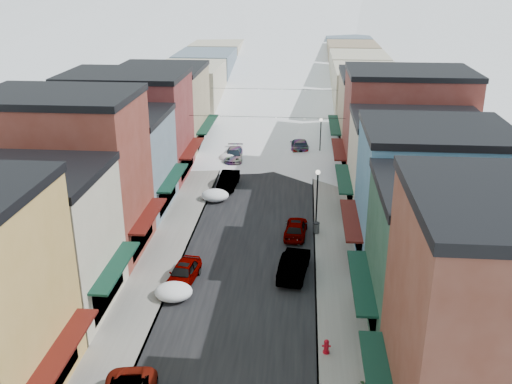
% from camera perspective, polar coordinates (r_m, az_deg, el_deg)
% --- Properties ---
extents(road, '(10.00, 160.00, 0.01)m').
position_cam_1_polar(road, '(80.94, 1.97, 6.62)').
color(road, black).
rests_on(road, ground).
extents(sidewalk_left, '(3.20, 160.00, 0.15)m').
position_cam_1_polar(sidewalk_left, '(81.50, -2.70, 6.76)').
color(sidewalk_left, gray).
rests_on(sidewalk_left, ground).
extents(sidewalk_right, '(3.20, 160.00, 0.15)m').
position_cam_1_polar(sidewalk_right, '(80.88, 6.68, 6.53)').
color(sidewalk_right, gray).
rests_on(sidewalk_right, ground).
extents(curb_left, '(0.10, 160.00, 0.15)m').
position_cam_1_polar(curb_left, '(81.32, -1.61, 6.74)').
color(curb_left, slate).
rests_on(curb_left, ground).
extents(curb_right, '(0.10, 160.00, 0.15)m').
position_cam_1_polar(curb_right, '(80.84, 5.57, 6.56)').
color(curb_right, slate).
rests_on(curb_right, ground).
extents(bldg_l_cream, '(11.30, 8.20, 9.50)m').
position_cam_1_polar(bldg_l_cream, '(38.48, -21.99, -4.57)').
color(bldg_l_cream, beige).
rests_on(bldg_l_cream, ground).
extents(bldg_l_brick_near, '(12.30, 8.20, 12.50)m').
position_cam_1_polar(bldg_l_brick_near, '(44.81, -18.47, 1.59)').
color(bldg_l_brick_near, maroon).
rests_on(bldg_l_brick_near, ground).
extents(bldg_l_grayblue, '(11.30, 9.20, 9.00)m').
position_cam_1_polar(bldg_l_grayblue, '(52.67, -14.29, 2.92)').
color(bldg_l_grayblue, slate).
rests_on(bldg_l_grayblue, ground).
extents(bldg_l_brick_far, '(13.30, 9.20, 11.00)m').
position_cam_1_polar(bldg_l_brick_far, '(60.90, -12.62, 6.51)').
color(bldg_l_brick_far, maroon).
rests_on(bldg_l_brick_far, ground).
extents(bldg_l_tan, '(11.30, 11.20, 10.00)m').
position_cam_1_polar(bldg_l_tan, '(70.09, -9.45, 8.24)').
color(bldg_l_tan, tan).
rests_on(bldg_l_tan, ground).
extents(bldg_r_green, '(11.30, 9.20, 9.50)m').
position_cam_1_polar(bldg_r_green, '(35.34, 19.78, -6.59)').
color(bldg_r_green, '#204431').
rests_on(bldg_r_green, ground).
extents(bldg_r_blue, '(11.30, 9.20, 10.50)m').
position_cam_1_polar(bldg_r_blue, '(43.11, 17.05, -0.43)').
color(bldg_r_blue, teal).
rests_on(bldg_r_blue, ground).
extents(bldg_r_cream, '(12.30, 9.20, 9.00)m').
position_cam_1_polar(bldg_r_cream, '(51.75, 15.58, 2.46)').
color(bldg_r_cream, beige).
rests_on(bldg_r_cream, ground).
extents(bldg_r_brick_far, '(13.30, 9.20, 11.50)m').
position_cam_1_polar(bldg_r_brick_far, '(59.98, 14.72, 6.35)').
color(bldg_r_brick_far, maroon).
rests_on(bldg_r_brick_far, ground).
extents(bldg_r_tan, '(11.30, 11.20, 9.50)m').
position_cam_1_polar(bldg_r_tan, '(69.66, 12.54, 7.72)').
color(bldg_r_tan, tan).
rests_on(bldg_r_tan, ground).
extents(distant_blocks, '(34.00, 55.00, 8.00)m').
position_cam_1_polar(distant_blocks, '(102.61, 2.68, 12.03)').
color(distant_blocks, gray).
rests_on(distant_blocks, ground).
extents(overhead_cables, '(16.40, 15.04, 0.04)m').
position_cam_1_polar(overhead_cables, '(67.35, 1.48, 9.03)').
color(overhead_cables, black).
rests_on(overhead_cables, ground).
extents(car_silver_sedan, '(2.22, 4.44, 1.45)m').
position_cam_1_polar(car_silver_sedan, '(40.69, -7.27, -8.02)').
color(car_silver_sedan, '#989CA0').
rests_on(car_silver_sedan, ground).
extents(car_dark_hatch, '(1.87, 4.72, 1.53)m').
position_cam_1_polar(car_dark_hatch, '(57.55, -2.78, 1.20)').
color(car_dark_hatch, black).
rests_on(car_dark_hatch, ground).
extents(car_silver_wagon, '(2.28, 5.13, 1.47)m').
position_cam_1_polar(car_silver_wagon, '(65.51, -2.21, 3.71)').
color(car_silver_wagon, '#ADAFB5').
rests_on(car_silver_wagon, ground).
extents(car_green_sedan, '(2.42, 5.26, 1.67)m').
position_cam_1_polar(car_green_sedan, '(41.32, 3.83, -7.22)').
color(car_green_sedan, black).
rests_on(car_green_sedan, ground).
extents(car_gray_suv, '(2.08, 4.48, 1.49)m').
position_cam_1_polar(car_gray_suv, '(47.12, 4.00, -3.58)').
color(car_gray_suv, '#9C9FA4').
rests_on(car_gray_suv, ground).
extents(car_black_sedan, '(2.64, 5.69, 1.61)m').
position_cam_1_polar(car_black_sedan, '(69.05, 4.37, 4.66)').
color(car_black_sedan, black).
rests_on(car_black_sedan, ground).
extents(car_lane_silver, '(2.55, 5.16, 1.69)m').
position_cam_1_polar(car_lane_silver, '(82.58, 0.84, 7.53)').
color(car_lane_silver, '#A3A6AB').
rests_on(car_lane_silver, ground).
extents(car_lane_white, '(2.53, 5.06, 1.38)m').
position_cam_1_polar(car_lane_white, '(91.50, 3.74, 8.75)').
color(car_lane_white, '#BABABC').
rests_on(car_lane_white, ground).
extents(fire_hydrant, '(0.51, 0.39, 0.88)m').
position_cam_1_polar(fire_hydrant, '(33.82, 7.05, -15.11)').
color(fire_hydrant, '#A60817').
rests_on(fire_hydrant, sidewalk_right).
extents(trash_can, '(0.54, 0.54, 0.91)m').
position_cam_1_polar(trash_can, '(47.58, 6.05, -3.56)').
color(trash_can, '#56595B').
rests_on(trash_can, sidewalk_right).
extents(streetlamp_near, '(0.41, 0.41, 4.93)m').
position_cam_1_polar(streetlamp_near, '(48.15, 6.14, 0.16)').
color(streetlamp_near, black).
rests_on(streetlamp_near, sidewalk_right).
extents(streetlamp_far, '(0.39, 0.39, 4.70)m').
position_cam_1_polar(streetlamp_far, '(66.04, 6.47, 5.89)').
color(streetlamp_far, black).
rests_on(streetlamp_far, sidewalk_right).
extents(snow_pile_near, '(2.55, 2.77, 1.08)m').
position_cam_1_polar(snow_pile_near, '(39.04, -8.19, -9.79)').
color(snow_pile_near, white).
rests_on(snow_pile_near, ground).
extents(snow_pile_mid, '(2.61, 2.81, 1.11)m').
position_cam_1_polar(snow_pile_mid, '(54.41, -4.08, -0.32)').
color(snow_pile_mid, white).
rests_on(snow_pile_mid, ground).
extents(snow_pile_far, '(2.65, 2.83, 1.12)m').
position_cam_1_polar(snow_pile_far, '(65.24, -2.55, 3.45)').
color(snow_pile_far, white).
rests_on(snow_pile_far, ground).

